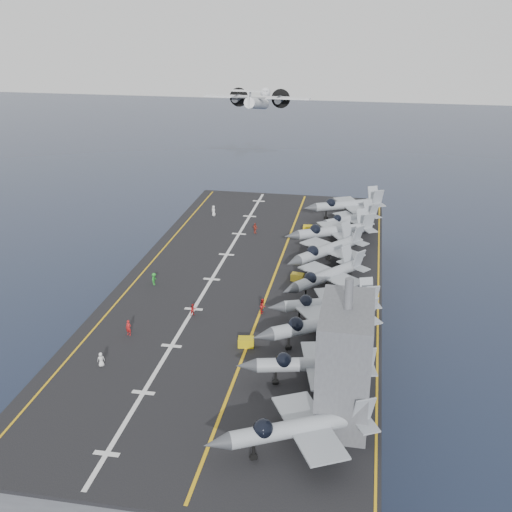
% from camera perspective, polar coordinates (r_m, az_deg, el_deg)
% --- Properties ---
extents(ground, '(500.00, 500.00, 0.00)m').
position_cam_1_polar(ground, '(99.44, -0.42, -7.82)').
color(ground, '#142135').
rests_on(ground, ground).
extents(hull, '(36.00, 90.00, 10.00)m').
position_cam_1_polar(hull, '(97.04, -0.43, -5.26)').
color(hull, '#56595E').
rests_on(hull, ground).
extents(flight_deck, '(38.00, 92.00, 0.40)m').
position_cam_1_polar(flight_deck, '(94.77, -0.44, -2.46)').
color(flight_deck, black).
rests_on(flight_deck, hull).
extents(foul_line, '(0.35, 90.00, 0.02)m').
position_cam_1_polar(foul_line, '(94.21, 1.36, -2.48)').
color(foul_line, gold).
rests_on(foul_line, flight_deck).
extents(landing_centerline, '(0.50, 90.00, 0.02)m').
position_cam_1_polar(landing_centerline, '(95.88, -3.96, -2.07)').
color(landing_centerline, silver).
rests_on(landing_centerline, flight_deck).
extents(deck_edge_port, '(0.25, 90.00, 0.02)m').
position_cam_1_polar(deck_edge_port, '(99.01, -10.15, -1.58)').
color(deck_edge_port, gold).
rests_on(deck_edge_port, flight_deck).
extents(deck_edge_stbd, '(0.25, 90.00, 0.02)m').
position_cam_1_polar(deck_edge_stbd, '(93.31, 10.81, -3.15)').
color(deck_edge_stbd, gold).
rests_on(deck_edge_stbd, flight_deck).
extents(island_superstructure, '(5.00, 10.00, 15.00)m').
position_cam_1_polar(island_superstructure, '(63.19, 7.95, -8.24)').
color(island_superstructure, '#56595E').
rests_on(island_superstructure, flight_deck).
extents(fighter_jet_0, '(18.97, 16.69, 5.52)m').
position_cam_1_polar(fighter_jet_0, '(60.73, 3.91, -14.83)').
color(fighter_jet_0, '#8B959B').
rests_on(fighter_jet_0, flight_deck).
extents(fighter_jet_1, '(16.67, 12.92, 5.16)m').
position_cam_1_polar(fighter_jet_1, '(70.18, 5.19, -9.45)').
color(fighter_jet_1, '#979EA8').
rests_on(fighter_jet_1, flight_deck).
extents(fighter_jet_2, '(19.16, 17.63, 5.53)m').
position_cam_1_polar(fighter_jet_2, '(77.93, 5.89, -5.89)').
color(fighter_jet_2, '#9DA7AE').
rests_on(fighter_jet_2, flight_deck).
extents(fighter_jet_3, '(16.82, 13.94, 5.00)m').
position_cam_1_polar(fighter_jet_3, '(83.59, 6.57, -4.09)').
color(fighter_jet_3, '#A0A8B1').
rests_on(fighter_jet_3, flight_deck).
extents(fighter_jet_4, '(17.27, 18.04, 5.23)m').
position_cam_1_polar(fighter_jet_4, '(91.32, 6.32, -1.66)').
color(fighter_jet_4, '#8D949C').
rests_on(fighter_jet_4, flight_deck).
extents(fighter_jet_5, '(18.02, 18.98, 5.50)m').
position_cam_1_polar(fighter_jet_5, '(100.37, 6.43, 0.66)').
color(fighter_jet_5, '#A0AAB2').
rests_on(fighter_jet_5, flight_deck).
extents(fighter_jet_6, '(18.83, 16.71, 5.46)m').
position_cam_1_polar(fighter_jet_6, '(108.60, 6.98, 2.31)').
color(fighter_jet_6, '#A1A7B1').
rests_on(fighter_jet_6, flight_deck).
extents(fighter_jet_7, '(15.30, 14.68, 4.44)m').
position_cam_1_polar(fighter_jet_7, '(116.52, 8.36, 3.36)').
color(fighter_jet_7, '#959EA4').
rests_on(fighter_jet_7, flight_deck).
extents(fighter_jet_8, '(18.39, 15.92, 5.37)m').
position_cam_1_polar(fighter_jet_8, '(122.99, 8.16, 4.60)').
color(fighter_jet_8, gray).
rests_on(fighter_jet_8, flight_deck).
extents(tow_cart_a, '(2.04, 1.48, 1.14)m').
position_cam_1_polar(tow_cart_a, '(77.83, -0.89, -7.66)').
color(tow_cart_a, '#C2A80C').
rests_on(tow_cart_a, flight_deck).
extents(tow_cart_b, '(2.00, 1.46, 1.11)m').
position_cam_1_polar(tow_cart_b, '(95.25, 3.71, -1.88)').
color(tow_cart_b, gold).
rests_on(tow_cart_b, flight_deck).
extents(tow_cart_c, '(2.23, 1.50, 1.30)m').
position_cam_1_polar(tow_cart_c, '(114.66, 4.75, 2.38)').
color(tow_cart_c, '#E1BB0A').
rests_on(tow_cart_c, flight_deck).
extents(crew_0, '(1.24, 1.09, 1.73)m').
position_cam_1_polar(crew_0, '(75.88, -13.61, -8.93)').
color(crew_0, silver).
rests_on(crew_0, flight_deck).
extents(crew_1, '(1.36, 1.06, 2.02)m').
position_cam_1_polar(crew_1, '(81.57, -11.26, -6.28)').
color(crew_1, '#B21919').
rests_on(crew_1, flight_deck).
extents(crew_2, '(1.17, 1.20, 1.68)m').
position_cam_1_polar(crew_2, '(85.19, -5.61, -4.77)').
color(crew_2, '#B21919').
rests_on(crew_2, flight_deck).
extents(crew_3, '(0.80, 1.14, 1.84)m').
position_cam_1_polar(crew_3, '(94.72, -9.04, -2.03)').
color(crew_3, green).
rests_on(crew_3, flight_deck).
extents(crew_4, '(1.35, 1.18, 1.88)m').
position_cam_1_polar(crew_4, '(113.97, -0.08, 2.49)').
color(crew_4, '#A73425').
rests_on(crew_4, flight_deck).
extents(crew_5, '(1.43, 1.44, 2.03)m').
position_cam_1_polar(crew_5, '(123.49, -3.79, 4.04)').
color(crew_5, silver).
rests_on(crew_5, flight_deck).
extents(crew_7, '(0.89, 1.28, 2.06)m').
position_cam_1_polar(crew_7, '(85.41, 0.62, -4.44)').
color(crew_7, '#B21919').
rests_on(crew_7, flight_deck).
extents(transport_plane, '(25.26, 17.82, 5.80)m').
position_cam_1_polar(transport_plane, '(151.59, 0.10, 13.40)').
color(transport_plane, silver).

